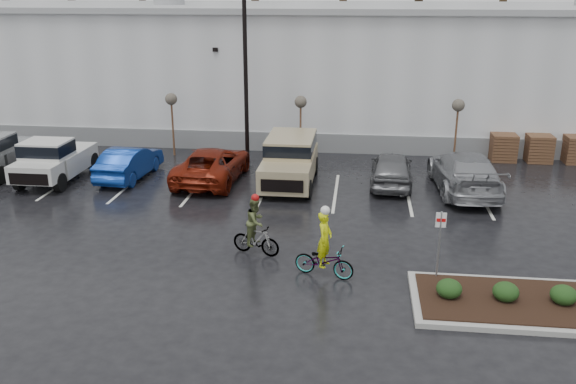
# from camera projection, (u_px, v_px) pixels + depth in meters

# --- Properties ---
(ground) EXTENTS (120.00, 120.00, 0.00)m
(ground) POSITION_uv_depth(u_px,v_px,m) (307.00, 278.00, 18.16)
(ground) COLOR black
(ground) RESTS_ON ground
(warehouse) EXTENTS (60.50, 15.50, 7.20)m
(warehouse) POSITION_uv_depth(u_px,v_px,m) (339.00, 64.00, 37.66)
(warehouse) COLOR silver
(warehouse) RESTS_ON ground
(wooded_ridge) EXTENTS (80.00, 25.00, 6.00)m
(wooded_ridge) POSITION_uv_depth(u_px,v_px,m) (349.00, 42.00, 59.50)
(wooded_ridge) COLOR #23421B
(wooded_ridge) RESTS_ON ground
(lamppost) EXTENTS (0.50, 1.00, 9.22)m
(lamppost) POSITION_uv_depth(u_px,v_px,m) (245.00, 45.00, 28.07)
(lamppost) COLOR black
(lamppost) RESTS_ON ground
(sapling_west) EXTENTS (0.60, 0.60, 3.20)m
(sapling_west) POSITION_uv_depth(u_px,v_px,m) (171.00, 102.00, 30.41)
(sapling_west) COLOR #49341D
(sapling_west) RESTS_ON ground
(sapling_mid) EXTENTS (0.60, 0.60, 3.20)m
(sapling_mid) POSITION_uv_depth(u_px,v_px,m) (301.00, 105.00, 29.68)
(sapling_mid) COLOR #49341D
(sapling_mid) RESTS_ON ground
(sapling_east) EXTENTS (0.60, 0.60, 3.20)m
(sapling_east) POSITION_uv_depth(u_px,v_px,m) (458.00, 109.00, 28.83)
(sapling_east) COLOR #49341D
(sapling_east) RESTS_ON ground
(pallet_stack_a) EXTENTS (1.20, 1.20, 1.35)m
(pallet_stack_a) POSITION_uv_depth(u_px,v_px,m) (503.00, 147.00, 30.15)
(pallet_stack_a) COLOR #49341D
(pallet_stack_a) RESTS_ON ground
(pallet_stack_b) EXTENTS (1.20, 1.20, 1.35)m
(pallet_stack_b) POSITION_uv_depth(u_px,v_px,m) (539.00, 148.00, 29.96)
(pallet_stack_b) COLOR #49341D
(pallet_stack_b) RESTS_ON ground
(curb_island) EXTENTS (8.00, 3.00, 0.15)m
(curb_island) POSITION_uv_depth(u_px,v_px,m) (562.00, 306.00, 16.41)
(curb_island) COLOR gray
(curb_island) RESTS_ON ground
(mulch_bed) EXTENTS (7.60, 2.60, 0.04)m
(mulch_bed) POSITION_uv_depth(u_px,v_px,m) (562.00, 303.00, 16.38)
(mulch_bed) COLOR black
(mulch_bed) RESTS_ON curb_island
(shrub_a) EXTENTS (0.70, 0.70, 0.52)m
(shrub_a) POSITION_uv_depth(u_px,v_px,m) (449.00, 289.00, 16.64)
(shrub_a) COLOR black
(shrub_a) RESTS_ON curb_island
(shrub_b) EXTENTS (0.70, 0.70, 0.52)m
(shrub_b) POSITION_uv_depth(u_px,v_px,m) (506.00, 292.00, 16.47)
(shrub_b) COLOR black
(shrub_b) RESTS_ON curb_island
(shrub_c) EXTENTS (0.70, 0.70, 0.52)m
(shrub_c) POSITION_uv_depth(u_px,v_px,m) (564.00, 295.00, 16.30)
(shrub_c) COLOR black
(shrub_c) RESTS_ON curb_island
(fire_lane_sign) EXTENTS (0.30, 0.05, 2.20)m
(fire_lane_sign) POSITION_uv_depth(u_px,v_px,m) (440.00, 238.00, 17.47)
(fire_lane_sign) COLOR gray
(fire_lane_sign) RESTS_ON ground
(pickup_silver) EXTENTS (2.10, 5.20, 1.96)m
(pickup_silver) POSITION_uv_depth(u_px,v_px,m) (1.00, 151.00, 28.27)
(pickup_silver) COLOR #93969A
(pickup_silver) RESTS_ON ground
(pickup_white) EXTENTS (2.10, 5.20, 1.96)m
(pickup_white) POSITION_uv_depth(u_px,v_px,m) (58.00, 157.00, 27.26)
(pickup_white) COLOR silver
(pickup_white) RESTS_ON ground
(car_blue) EXTENTS (1.82, 4.46, 1.44)m
(car_blue) POSITION_uv_depth(u_px,v_px,m) (129.00, 162.00, 27.41)
(car_blue) COLOR navy
(car_blue) RESTS_ON ground
(car_red) EXTENTS (2.76, 5.53, 1.50)m
(car_red) POSITION_uv_depth(u_px,v_px,m) (212.00, 164.00, 26.98)
(car_red) COLOR maroon
(car_red) RESTS_ON ground
(suv_tan) EXTENTS (2.20, 5.10, 2.06)m
(suv_tan) POSITION_uv_depth(u_px,v_px,m) (289.00, 162.00, 26.36)
(suv_tan) COLOR tan
(suv_tan) RESTS_ON ground
(car_grey) EXTENTS (1.94, 4.44, 1.49)m
(car_grey) POSITION_uv_depth(u_px,v_px,m) (391.00, 169.00, 26.38)
(car_grey) COLOR #5A5C5F
(car_grey) RESTS_ON ground
(car_far_silver) EXTENTS (2.72, 6.00, 1.71)m
(car_far_silver) POSITION_uv_depth(u_px,v_px,m) (464.00, 172.00, 25.56)
(car_far_silver) COLOR #93959A
(car_far_silver) RESTS_ON ground
(cyclist_hivis) EXTENTS (1.95, 1.13, 2.23)m
(cyclist_hivis) POSITION_uv_depth(u_px,v_px,m) (324.00, 255.00, 18.06)
(cyclist_hivis) COLOR #3F3F44
(cyclist_hivis) RESTS_ON ground
(cyclist_olive) EXTENTS (1.65, 0.92, 2.06)m
(cyclist_olive) POSITION_uv_depth(u_px,v_px,m) (256.00, 232.00, 19.53)
(cyclist_olive) COLOR #3F3F44
(cyclist_olive) RESTS_ON ground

